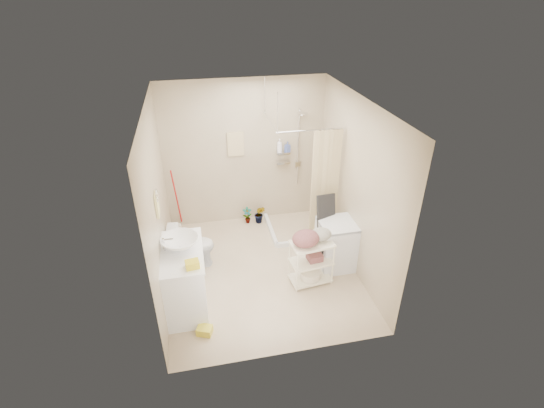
{
  "coord_description": "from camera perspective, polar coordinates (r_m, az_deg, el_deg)",
  "views": [
    {
      "loc": [
        -0.84,
        -4.74,
        3.92
      ],
      "look_at": [
        0.21,
        0.25,
        1.02
      ],
      "focal_mm": 26.0,
      "sensor_mm": 36.0,
      "label": 1
    }
  ],
  "objects": [
    {
      "name": "floor",
      "position": [
        6.21,
        -1.4,
        -9.58
      ],
      "size": [
        3.2,
        3.2,
        0.0
      ],
      "primitive_type": "plane",
      "color": "beige",
      "rests_on": "ground"
    },
    {
      "name": "ceiling",
      "position": [
        4.99,
        -1.77,
        14.25
      ],
      "size": [
        2.8,
        3.2,
        0.04
      ],
      "primitive_type": "cube",
      "color": "silver",
      "rests_on": "ground"
    },
    {
      "name": "wall_back",
      "position": [
        6.91,
        -3.99,
        7.24
      ],
      "size": [
        2.8,
        0.04,
        2.6
      ],
      "primitive_type": "cube",
      "color": "#BBAC91",
      "rests_on": "ground"
    },
    {
      "name": "wall_front",
      "position": [
        4.17,
        2.48,
        -9.31
      ],
      "size": [
        2.8,
        0.04,
        2.6
      ],
      "primitive_type": "cube",
      "color": "#BBAC91",
      "rests_on": "ground"
    },
    {
      "name": "wall_left",
      "position": [
        5.44,
        -16.21,
        -0.46
      ],
      "size": [
        0.04,
        3.2,
        2.6
      ],
      "primitive_type": "cube",
      "color": "#BBAC91",
      "rests_on": "ground"
    },
    {
      "name": "wall_right",
      "position": [
        5.86,
        12.03,
        2.34
      ],
      "size": [
        0.04,
        3.2,
        2.6
      ],
      "primitive_type": "cube",
      "color": "#BBAC91",
      "rests_on": "ground"
    },
    {
      "name": "vanity",
      "position": [
        5.47,
        -12.67,
        -10.56
      ],
      "size": [
        0.58,
        1.04,
        0.91
      ],
      "primitive_type": "cube",
      "rotation": [
        0.0,
        0.0,
        0.0
      ],
      "color": "white",
      "rests_on": "ground"
    },
    {
      "name": "sink",
      "position": [
        5.19,
        -13.17,
        -5.54
      ],
      "size": [
        0.59,
        0.59,
        0.17
      ],
      "primitive_type": "imported",
      "rotation": [
        0.0,
        0.0,
        -0.25
      ],
      "color": "white",
      "rests_on": "vanity"
    },
    {
      "name": "counter_basket",
      "position": [
        4.87,
        -11.47,
        -8.55
      ],
      "size": [
        0.18,
        0.15,
        0.09
      ],
      "primitive_type": "cube",
      "rotation": [
        0.0,
        0.0,
        0.13
      ],
      "color": "yellow",
      "rests_on": "vanity"
    },
    {
      "name": "floor_basket",
      "position": [
        5.31,
        -9.75,
        -17.43
      ],
      "size": [
        0.33,
        0.29,
        0.14
      ],
      "primitive_type": "cube",
      "rotation": [
        0.0,
        0.0,
        -0.37
      ],
      "color": "yellow",
      "rests_on": "ground"
    },
    {
      "name": "toilet",
      "position": [
        6.25,
        -11.57,
        -5.94
      ],
      "size": [
        0.71,
        0.45,
        0.7
      ],
      "primitive_type": "imported",
      "rotation": [
        0.0,
        0.0,
        1.49
      ],
      "color": "silver",
      "rests_on": "ground"
    },
    {
      "name": "mop",
      "position": [
        7.01,
        -13.97,
        0.52
      ],
      "size": [
        0.15,
        0.15,
        1.23
      ],
      "primitive_type": null,
      "rotation": [
        0.0,
        0.0,
        0.4
      ],
      "color": "#B31313",
      "rests_on": "ground"
    },
    {
      "name": "potted_plant_a",
      "position": [
        7.27,
        -3.6,
        -1.65
      ],
      "size": [
        0.17,
        0.12,
        0.32
      ],
      "primitive_type": "imported",
      "rotation": [
        0.0,
        0.0,
        0.04
      ],
      "color": "#94562D",
      "rests_on": "ground"
    },
    {
      "name": "potted_plant_b",
      "position": [
        7.25,
        -1.79,
        -1.48
      ],
      "size": [
        0.25,
        0.23,
        0.36
      ],
      "primitive_type": "imported",
      "rotation": [
        0.0,
        0.0,
        -0.47
      ],
      "color": "brown",
      "rests_on": "ground"
    },
    {
      "name": "hanging_towel",
      "position": [
        6.8,
        -5.29,
        8.62
      ],
      "size": [
        0.28,
        0.03,
        0.42
      ],
      "primitive_type": "cube",
      "color": "#C6B287",
      "rests_on": "wall_back"
    },
    {
      "name": "towel_ring",
      "position": [
        5.19,
        -16.34,
        0.11
      ],
      "size": [
        0.04,
        0.22,
        0.34
      ],
      "primitive_type": null,
      "color": "#EADE8B",
      "rests_on": "wall_left"
    },
    {
      "name": "tp_holder",
      "position": [
        5.78,
        -15.0,
        -5.16
      ],
      "size": [
        0.08,
        0.12,
        0.14
      ],
      "primitive_type": null,
      "color": "white",
      "rests_on": "wall_left"
    },
    {
      "name": "shower",
      "position": [
        6.68,
        4.02,
        4.07
      ],
      "size": [
        1.1,
        1.1,
        2.1
      ],
      "primitive_type": null,
      "color": "silver",
      "rests_on": "ground"
    },
    {
      "name": "shampoo_bottle_a",
      "position": [
        6.89,
        1.09,
        8.47
      ],
      "size": [
        0.09,
        0.09,
        0.23
      ],
      "primitive_type": "imported",
      "rotation": [
        0.0,
        0.0,
        0.02
      ],
      "color": "white",
      "rests_on": "shower"
    },
    {
      "name": "shampoo_bottle_b",
      "position": [
        6.93,
        2.26,
        8.32
      ],
      "size": [
        0.1,
        0.11,
        0.18
      ],
      "primitive_type": "imported",
      "rotation": [
        0.0,
        0.0,
        0.41
      ],
      "color": "#455698",
      "rests_on": "shower"
    },
    {
      "name": "washing_machine",
      "position": [
        6.17,
        9.23,
        -5.79
      ],
      "size": [
        0.54,
        0.55,
        0.78
      ],
      "primitive_type": "cube",
      "rotation": [
        0.0,
        0.0,
        0.01
      ],
      "color": "silver",
      "rests_on": "ground"
    },
    {
      "name": "laundry_rack",
      "position": [
        5.79,
        5.71,
        -7.88
      ],
      "size": [
        0.63,
        0.42,
        0.82
      ],
      "primitive_type": null,
      "rotation": [
        0.0,
        0.0,
        0.12
      ],
      "color": "white",
      "rests_on": "ground"
    },
    {
      "name": "ironing_board",
      "position": [
        6.13,
        7.88,
        -3.76
      ],
      "size": [
        0.34,
        0.19,
        1.16
      ],
      "primitive_type": null,
      "rotation": [
        0.0,
        0.0,
        0.31
      ],
      "color": "black",
      "rests_on": "ground"
    }
  ]
}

